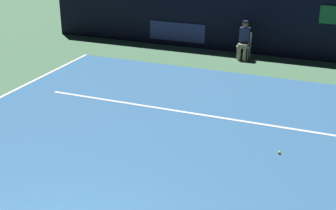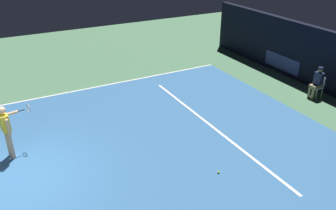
% 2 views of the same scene
% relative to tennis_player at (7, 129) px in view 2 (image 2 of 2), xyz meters
% --- Properties ---
extents(ground_plane, '(31.94, 31.94, 0.00)m').
position_rel_tennis_player_xyz_m(ground_plane, '(1.35, 4.56, -0.99)').
color(ground_plane, '#4C7A56').
extents(court_surface, '(10.76, 11.08, 0.01)m').
position_rel_tennis_player_xyz_m(court_surface, '(1.35, 4.56, -0.98)').
color(court_surface, '#336699').
rests_on(court_surface, ground).
extents(line_sideline_right, '(0.10, 11.08, 0.01)m').
position_rel_tennis_player_xyz_m(line_sideline_right, '(-3.98, 4.56, -0.97)').
color(line_sideline_right, white).
rests_on(line_sideline_right, court_surface).
extents(line_service, '(8.39, 0.10, 0.01)m').
position_rel_tennis_player_xyz_m(line_service, '(1.35, 6.50, -0.97)').
color(line_service, white).
rests_on(line_service, court_surface).
extents(back_wall, '(15.86, 0.33, 2.60)m').
position_rel_tennis_player_xyz_m(back_wall, '(1.34, 12.61, 0.31)').
color(back_wall, black).
rests_on(back_wall, ground).
extents(tennis_player, '(0.76, 0.93, 1.73)m').
position_rel_tennis_player_xyz_m(tennis_player, '(0.00, 0.00, 0.00)').
color(tennis_player, '#DBAD89').
rests_on(tennis_player, ground).
extents(line_judge_on_chair, '(0.45, 0.54, 1.32)m').
position_rel_tennis_player_xyz_m(line_judge_on_chair, '(1.31, 11.73, -0.30)').
color(line_judge_on_chair, white).
rests_on(line_judge_on_chair, ground).
extents(tennis_ball, '(0.07, 0.07, 0.07)m').
position_rel_tennis_player_xyz_m(tennis_ball, '(3.70, 5.14, -0.94)').
color(tennis_ball, '#CCE033').
rests_on(tennis_ball, court_surface).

